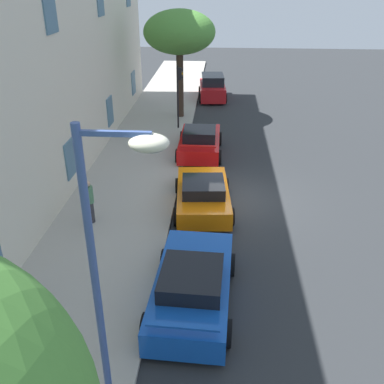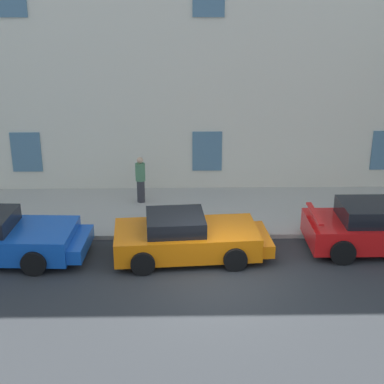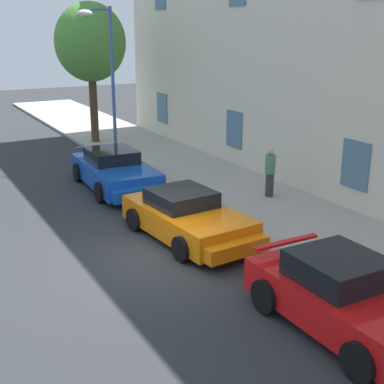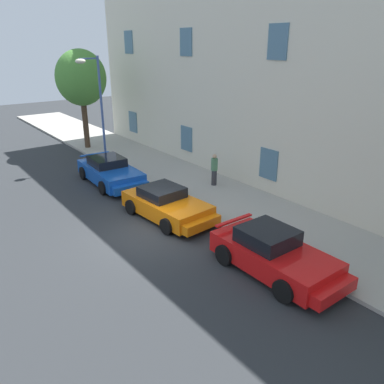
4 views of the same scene
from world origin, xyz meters
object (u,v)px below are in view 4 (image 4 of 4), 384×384
Objects in this scene: sportscar_white_middle at (277,256)px; tree_near_kerb at (81,78)px; sportscar_red_lead at (111,173)px; pedestrian_admiring at (214,169)px; sportscar_yellow_flank at (169,205)px; street_lamp at (94,92)px.

tree_near_kerb reaches higher than sportscar_white_middle.
sportscar_red_lead is 5.51m from pedestrian_admiring.
sportscar_yellow_flank is (5.50, -0.00, -0.03)m from sportscar_red_lead.
tree_near_kerb is at bearing 171.84° from sportscar_yellow_flank.
sportscar_white_middle is 0.73× the size of street_lamp.
tree_near_kerb is 1.06× the size of street_lamp.
tree_near_kerb is (-13.21, 1.89, 4.30)m from sportscar_yellow_flank.
sportscar_yellow_flank is 10.11m from street_lamp.
sportscar_white_middle is at bearing -25.90° from pedestrian_admiring.
sportscar_yellow_flank is 0.73× the size of street_lamp.
pedestrian_admiring is at bearing 46.80° from sportscar_red_lead.
street_lamp is (3.91, -0.84, -0.47)m from tree_near_kerb.
tree_near_kerb is at bearing 167.91° from street_lamp.
tree_near_kerb is (-18.90, 1.49, 4.25)m from sportscar_white_middle.
tree_near_kerb reaches higher than pedestrian_admiring.
street_lamp is at bearing -158.65° from pedestrian_admiring.
pedestrian_admiring reaches higher than sportscar_red_lead.
street_lamp is at bearing 164.51° from sportscar_red_lead.
sportscar_white_middle is 15.47m from street_lamp.
sportscar_yellow_flank is 4.39m from pedestrian_admiring.
sportscar_red_lead is 1.11× the size of sportscar_white_middle.
tree_near_kerb is at bearing 175.50° from sportscar_white_middle.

